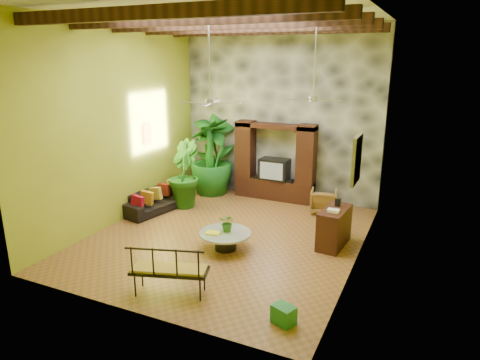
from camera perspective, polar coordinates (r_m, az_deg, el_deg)
The scene contains 23 objects.
ground at distance 10.30m, azimuth -1.60°, elevation -7.47°, with size 7.00×7.00×0.00m, color brown.
ceiling at distance 9.49m, azimuth -1.85°, elevation 21.42°, with size 6.00×7.00×0.02m, color silver.
back_wall at distance 12.78m, azimuth 5.38°, elevation 8.74°, with size 6.00×0.02×5.00m, color olive.
left_wall at distance 11.23m, azimuth -15.66°, elevation 7.21°, with size 0.02×7.00×5.00m, color olive.
right_wall at distance 8.69m, azimuth 16.35°, elevation 4.72°, with size 0.02×7.00×5.00m, color olive.
stone_accent_wall at distance 12.72m, azimuth 5.29°, elevation 8.71°, with size 5.98×0.10×4.98m, color #36383D.
ceiling_beams at distance 9.47m, azimuth -1.84°, elevation 20.10°, with size 5.95×5.36×0.22m.
entertainment_center at distance 12.73m, azimuth 4.65°, elevation 1.69°, with size 2.40×0.55×2.30m.
ceiling_fan_front at distance 9.21m, azimuth -4.03°, elevation 11.60°, with size 1.28×1.28×1.86m.
ceiling_fan_back at distance 10.02m, azimuth 9.80°, elevation 11.77°, with size 1.28×1.28×1.86m.
wall_art_mask at distance 12.04m, azimuth -12.31°, elevation 6.07°, with size 0.06×0.32×0.55m, color gold.
wall_art_painting at distance 8.15m, azimuth 15.30°, elevation 2.65°, with size 0.06×0.70×0.90m, color #245C84.
sofa at distance 12.08m, azimuth -11.11°, elevation -2.70°, with size 2.00×0.78×0.58m, color black.
wicker_armchair at distance 11.93m, azimuth 11.08°, elevation -2.79°, with size 0.68×0.70×0.64m, color #9A6738.
tall_plant_a at distance 13.43m, azimuth -3.33°, elevation 3.76°, with size 1.32×0.90×2.51m, color #17591A.
tall_plant_b at distance 12.17m, azimuth -7.61°, elevation 0.83°, with size 1.04×0.84×1.89m, color #1D5E18.
tall_plant_c at distance 13.18m, azimuth -3.85°, elevation 3.17°, with size 1.32×1.32×2.36m, color #1A631D.
coffee_table at distance 9.55m, azimuth -1.95°, elevation -7.77°, with size 1.16×1.16×0.40m.
centerpiece_plant at distance 9.47m, azimuth -1.64°, elevation -5.71°, with size 0.36×0.31×0.40m, color #2E691B.
yellow_tray at distance 9.43m, azimuth -3.66°, elevation -7.05°, with size 0.31×0.22×0.03m, color yellow.
iron_bench at distance 7.78m, azimuth -9.72°, elevation -11.46°, with size 1.46×0.91×0.57m.
side_console at distance 9.87m, azimuth 12.44°, elevation -6.20°, with size 0.49×1.09×0.87m, color #352311.
green_bin at distance 7.19m, azimuth 5.84°, elevation -17.43°, with size 0.35×0.26×0.31m, color #1B671E.
Camera 1 is at (4.22, -8.45, 4.11)m, focal length 32.00 mm.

